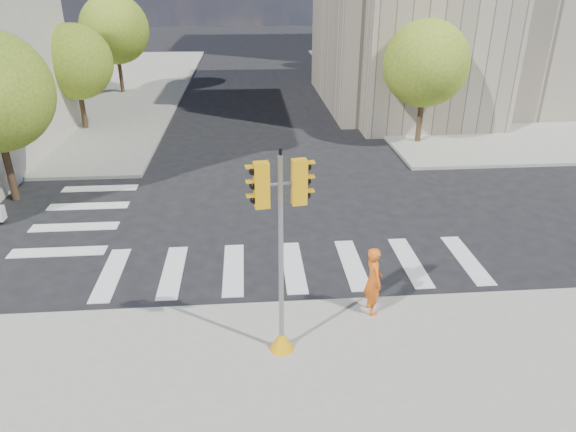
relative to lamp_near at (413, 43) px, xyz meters
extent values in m
plane|color=black|center=(-8.00, -14.00, -4.58)|extent=(160.00, 160.00, 0.00)
cube|color=gray|center=(12.00, 12.00, -4.50)|extent=(28.00, 40.00, 0.15)
cube|color=gray|center=(-28.00, 12.00, -4.50)|extent=(28.00, 40.00, 0.15)
cylinder|color=#382616|center=(-18.50, -10.00, -3.35)|extent=(0.28, 0.28, 2.45)
cylinder|color=#382616|center=(-18.50, 0.00, -3.49)|extent=(0.28, 0.28, 2.17)
sphere|color=#437A22|center=(-18.50, 0.00, -0.81)|extent=(4.00, 4.00, 4.00)
cylinder|color=#382616|center=(-18.50, 10.00, -3.27)|extent=(0.28, 0.28, 2.62)
sphere|color=#437A22|center=(-18.50, 10.00, -0.03)|extent=(4.80, 4.80, 4.80)
cylinder|color=#382616|center=(-0.50, -4.00, -3.39)|extent=(0.28, 0.28, 2.38)
sphere|color=#437A22|center=(-0.50, -4.00, -0.52)|extent=(4.20, 4.20, 4.20)
cylinder|color=#382616|center=(-0.50, 8.00, -3.32)|extent=(0.28, 0.28, 2.52)
sphere|color=#437A22|center=(-0.50, 8.00, -0.22)|extent=(4.60, 4.60, 4.60)
cylinder|color=#382616|center=(-0.50, 20.00, -3.44)|extent=(0.28, 0.28, 2.27)
sphere|color=#437A22|center=(-0.50, 20.00, -0.70)|extent=(4.00, 4.00, 4.00)
cylinder|color=black|center=(0.00, 0.00, -0.43)|extent=(0.12, 0.12, 8.00)
cylinder|color=black|center=(0.00, 14.00, -0.43)|extent=(0.12, 0.12, 8.00)
cone|color=orange|center=(-8.72, -19.89, -4.18)|extent=(0.56, 0.56, 0.50)
cylinder|color=gray|center=(-8.72, -19.89, -2.08)|extent=(0.11, 0.11, 4.70)
cylinder|color=black|center=(-8.72, -19.89, 0.32)|extent=(0.07, 0.07, 0.12)
cylinder|color=gray|center=(-8.72, -19.89, -0.33)|extent=(0.90, 0.19, 0.06)
cube|color=orange|center=(-9.10, -19.95, -0.33)|extent=(0.33, 0.26, 0.95)
cube|color=orange|center=(-8.35, -19.84, -0.33)|extent=(0.33, 0.26, 0.95)
imported|color=orange|center=(-6.32, -18.60, -3.51)|extent=(0.52, 0.72, 1.83)
camera|label=1|loc=(-9.33, -29.32, 3.40)|focal=32.00mm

